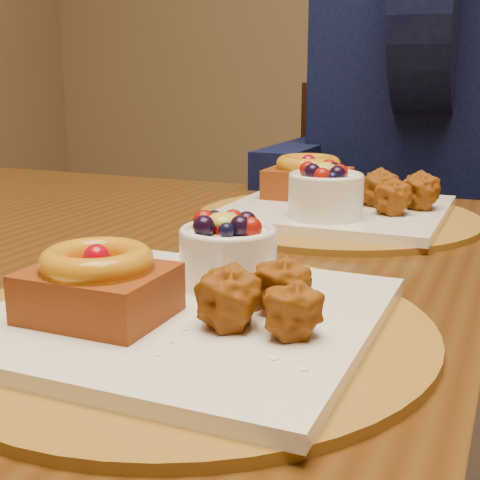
# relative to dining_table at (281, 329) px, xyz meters

# --- Properties ---
(dining_table) EXTENTS (1.60, 0.90, 0.76)m
(dining_table) POSITION_rel_dining_table_xyz_m (0.00, 0.00, 0.00)
(dining_table) COLOR #3D220B
(dining_table) RESTS_ON ground
(place_setting_near) EXTENTS (0.38, 0.38, 0.08)m
(place_setting_near) POSITION_rel_dining_table_xyz_m (-0.00, -0.22, 0.10)
(place_setting_near) COLOR brown
(place_setting_near) RESTS_ON dining_table
(place_setting_far) EXTENTS (0.38, 0.38, 0.09)m
(place_setting_far) POSITION_rel_dining_table_xyz_m (-0.00, 0.21, 0.10)
(place_setting_far) COLOR brown
(place_setting_far) RESTS_ON dining_table
(chair_far) EXTENTS (0.57, 0.57, 0.93)m
(chair_far) POSITION_rel_dining_table_xyz_m (0.03, 0.69, -0.16)
(chair_far) COLOR black
(chair_far) RESTS_ON ground
(diner) EXTENTS (0.52, 0.50, 0.85)m
(diner) POSITION_rel_dining_table_xyz_m (0.06, 0.66, 0.23)
(diner) COLOR black
(diner) RESTS_ON ground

